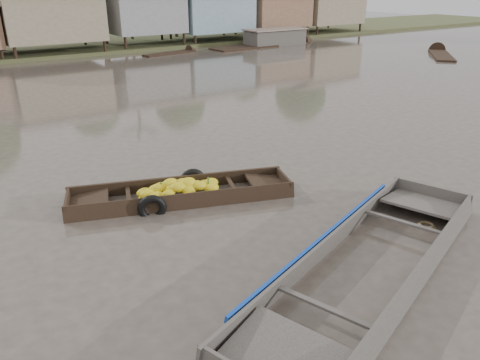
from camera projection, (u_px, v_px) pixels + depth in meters
ground at (283, 236)px, 9.79m from camera, size 120.00×120.00×0.00m
riverbank at (48, 7)px, 34.51m from camera, size 120.00×12.47×10.22m
banana_boat at (179, 194)px, 11.39m from camera, size 5.53×2.97×0.75m
viewer_boat at (368, 269)px, 8.58m from camera, size 7.62×4.24×0.60m
distant_boats at (254, 46)px, 36.22m from camera, size 48.53×15.25×1.38m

